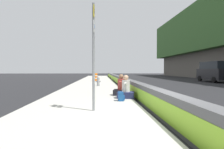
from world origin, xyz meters
name	(u,v)px	position (x,y,z in m)	size (l,w,h in m)	color
ground_plane	(166,120)	(0.00, 0.00, 0.00)	(160.00, 160.00, 0.00)	#232326
sidewalk_strip	(78,119)	(0.00, 2.65, 0.07)	(80.00, 4.40, 0.14)	#B5B2A8
jersey_barrier	(166,106)	(0.00, 0.00, 0.42)	(76.00, 0.45, 0.85)	#545456
route_sign_post	(94,49)	(0.81, 2.21, 2.21)	(0.44, 0.09, 3.60)	gray
fire_hydrant	(98,81)	(10.74, 2.18, 0.59)	(0.26, 0.46, 0.88)	gray
seated_person_foreground	(126,91)	(3.63, 0.74, 0.49)	(0.85, 0.94, 1.13)	#23284C
seated_person_middle	(121,89)	(4.66, 0.86, 0.50)	(0.86, 0.95, 1.14)	black
backpack	(121,96)	(2.77, 1.08, 0.33)	(0.32, 0.28, 0.40)	navy
construction_barrel	(95,77)	(18.44, 2.62, 0.62)	(0.54, 0.54, 0.95)	orange
parked_car_fourth	(214,71)	(17.26, -12.15, 1.35)	(5.14, 2.18, 2.56)	black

